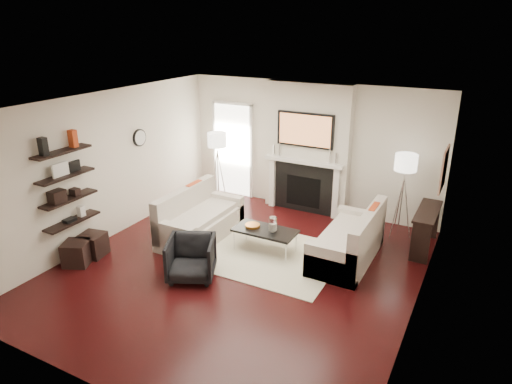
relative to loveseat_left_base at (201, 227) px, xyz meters
The scene contains 71 objects.
room_envelope 1.79m from the loveseat_left_base, 29.29° to the right, with size 6.00×6.00×6.00m.
chimney_breast 2.75m from the loveseat_left_base, 61.22° to the left, with size 1.80×0.25×2.70m, color silver.
fireplace_surround 2.41m from the loveseat_left_base, 59.66° to the left, with size 1.30×0.02×1.04m, color black.
firebox 2.40m from the loveseat_left_base, 59.60° to the left, with size 0.75×0.02×0.65m, color black.
mantel_pilaster_l 2.12m from the loveseat_left_base, 76.52° to the left, with size 0.12×0.08×1.10m, color white.
mantel_pilaster_r 2.82m from the loveseat_left_base, 46.52° to the left, with size 0.12×0.08×1.10m, color white.
mantel_shelf 2.52m from the loveseat_left_base, 59.04° to the left, with size 1.70×0.18×0.07m, color white.
tv_body 2.84m from the loveseat_left_base, 59.35° to the left, with size 1.20×0.06×0.70m, color black.
tv_screen 2.82m from the loveseat_left_base, 58.95° to the left, with size 1.10×0.01×0.62m, color #BF723F.
candlestick_l_tall 2.39m from the loveseat_left_base, 71.99° to the left, with size 0.04×0.04×0.30m, color silver.
candlestick_l_short 2.35m from the loveseat_left_base, 75.39° to the left, with size 0.04×0.04×0.24m, color silver.
candlestick_r_tall 2.89m from the loveseat_left_base, 49.01° to the left, with size 0.04×0.04×0.30m, color silver.
candlestick_r_short 2.96m from the loveseat_left_base, 46.98° to the left, with size 0.04×0.04×0.24m, color silver.
hallway_panel 2.53m from the loveseat_left_base, 105.59° to the left, with size 0.90×0.02×2.10m, color white.
door_trim_l 2.68m from the loveseat_left_base, 116.19° to the left, with size 0.06×0.06×2.16m, color white.
door_trim_r 2.44m from the loveseat_left_base, 94.07° to the left, with size 0.06×0.06×2.16m, color white.
door_trim_top 3.05m from the loveseat_left_base, 105.72° to the left, with size 1.02×0.06×0.06m, color white.
rug 1.36m from the loveseat_left_base, ahead, with size 2.60×2.00×0.01m, color beige.
loveseat_left_base is the anchor object (origin of this frame).
loveseat_left_back 0.46m from the loveseat_left_base, behind, with size 0.18×1.80×0.80m, color beige.
loveseat_left_arm_n 0.81m from the loveseat_left_base, 90.00° to the right, with size 0.85×0.18×0.60m, color beige.
loveseat_left_arm_s 0.81m from the loveseat_left_base, 90.00° to the left, with size 0.85×0.18×0.60m, color beige.
loveseat_left_cushion 0.26m from the loveseat_left_base, ahead, with size 0.63×1.44×0.10m, color beige.
pillow_left_orange 0.69m from the loveseat_left_base, 138.15° to the left, with size 0.10×0.42×0.42m, color #B03815.
pillow_left_charcoal 0.68m from the loveseat_left_base, 138.15° to the right, with size 0.10×0.40×0.40m, color black.
loveseat_right_base 2.70m from the loveseat_left_base, ahead, with size 0.85×1.80×0.42m, color beige.
loveseat_right_back 3.05m from the loveseat_left_base, ahead, with size 0.18×1.80×0.80m, color beige.
loveseat_right_arm_n 2.69m from the loveseat_left_base, ahead, with size 0.85×0.18×0.60m, color beige.
loveseat_right_arm_s 2.95m from the loveseat_left_base, 25.41° to the left, with size 0.85×0.18×0.60m, color beige.
loveseat_right_cushion 2.67m from the loveseat_left_base, ahead, with size 0.63×1.44×0.10m, color beige.
pillow_right_orange 3.14m from the loveseat_left_base, 14.15° to the left, with size 0.10×0.42×0.42m, color #B03815.
pillow_right_charcoal 3.05m from the loveseat_left_base, ahead, with size 0.10×0.40×0.40m, color black.
coffee_table 1.33m from the loveseat_left_base, ahead, with size 1.10×0.55×0.04m, color black.
coffee_leg_nw 0.83m from the loveseat_left_base, 10.89° to the right, with size 0.02×0.02×0.38m, color silver.
coffee_leg_ne 1.82m from the loveseat_left_base, ahead, with size 0.02×0.02×0.38m, color silver.
coffee_leg_sw 0.86m from the loveseat_left_base, 19.25° to the left, with size 0.02×0.02×0.38m, color silver.
coffee_leg_se 1.83m from the loveseat_left_base, ahead, with size 0.02×0.02×0.38m, color silver.
hurricane_glass 1.51m from the loveseat_left_base, ahead, with size 0.14×0.14×0.24m, color white.
hurricane_candle 1.49m from the loveseat_left_base, ahead, with size 0.10×0.10×0.15m, color white.
copper_bowl 1.09m from the loveseat_left_base, ahead, with size 0.26×0.26×0.04m, color #B0641D.
armchair 1.44m from the loveseat_left_base, 61.66° to the right, with size 0.71×0.67×0.73m, color black.
lamp_left_post 1.80m from the loveseat_left_base, 111.48° to the left, with size 0.02×0.02×1.20m, color silver.
lamp_left_shade 2.15m from the loveseat_left_base, 111.48° to the left, with size 0.40×0.40×0.30m, color white.
lamp_left_leg_a 1.76m from the loveseat_left_base, 108.06° to the left, with size 0.02×0.02×1.25m, color silver.
lamp_left_leg_b 1.90m from the loveseat_left_base, 111.98° to the left, with size 0.02×0.02×1.25m, color silver.
lamp_left_leg_c 1.73m from the loveseat_left_base, 114.40° to the left, with size 0.02×0.02×1.25m, color silver.
lamp_right_post 3.75m from the loveseat_left_base, 29.12° to the left, with size 0.02×0.02×1.20m, color silver.
lamp_right_shade 3.93m from the loveseat_left_base, 29.12° to the left, with size 0.40×0.40×0.30m, color white.
lamp_right_leg_a 3.84m from the loveseat_left_base, 28.31° to the left, with size 0.02×0.02×1.25m, color silver.
lamp_right_leg_b 3.75m from the loveseat_left_base, 30.81° to the left, with size 0.02×0.02×1.25m, color silver.
lamp_right_leg_c 3.66m from the loveseat_left_base, 28.23° to the left, with size 0.02×0.02×1.25m, color silver.
console_top 4.08m from the loveseat_left_base, 21.19° to the left, with size 0.35×1.20×0.04m, color black.
console_leg_n 3.89m from the loveseat_left_base, 13.61° to the left, with size 0.30×0.04×0.71m, color black.
console_leg_s 4.28m from the loveseat_left_base, 28.07° to the left, with size 0.30×0.04×0.71m, color black.
wall_art 4.38m from the loveseat_left_base, 19.22° to the left, with size 0.03×0.70×0.70m, color #A46C52.
shelf_bottom 2.25m from the loveseat_left_base, 130.10° to the right, with size 0.25×1.00×0.04m, color black.
shelf_lower 2.37m from the loveseat_left_base, 130.10° to the right, with size 0.25×1.00×0.04m, color black.
shelf_upper 2.54m from the loveseat_left_base, 130.10° to the right, with size 0.25×1.00×0.04m, color black.
shelf_top 2.77m from the loveseat_left_base, 130.10° to the right, with size 0.25×1.00×0.04m, color black.
decor_magfile_a 3.06m from the loveseat_left_base, 125.36° to the right, with size 0.12×0.10×0.28m, color black.
decor_magfile_b 2.73m from the loveseat_left_base, 134.67° to the right, with size 0.12×0.10×0.28m, color #B03815.
decor_frame_a 2.66m from the loveseat_left_base, 128.83° to the right, with size 0.04×0.30×0.22m, color white.
decor_frame_b 2.48m from the loveseat_left_base, 133.62° to the right, with size 0.04×0.22×0.18m, color black.
decor_wine_rack 2.57m from the loveseat_left_base, 126.73° to the right, with size 0.18×0.25×0.20m, color black.
decor_box_small 2.30m from the loveseat_left_base, 132.51° to the right, with size 0.15×0.12×0.12m, color black.
decor_books 2.30m from the loveseat_left_base, 129.18° to the right, with size 0.14×0.20×0.05m, color black.
decor_box_tall 2.13m from the loveseat_left_base, 133.72° to the right, with size 0.10×0.10×0.18m, color white.
clock_rim 2.14m from the loveseat_left_base, behind, with size 0.34×0.34×0.04m, color black.
clock_face 2.12m from the loveseat_left_base, behind, with size 0.29×0.29×0.01m, color white.
ottoman_near 1.93m from the loveseat_left_base, 130.82° to the right, with size 0.40×0.40×0.40m, color black.
ottoman_far 2.21m from the loveseat_left_base, 124.92° to the right, with size 0.40×0.40×0.40m, color black.
Camera 1 is at (3.34, -5.70, 3.84)m, focal length 32.00 mm.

